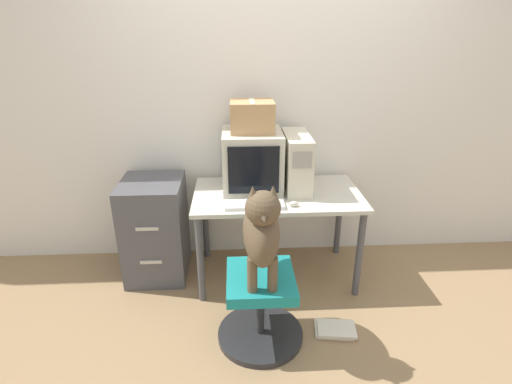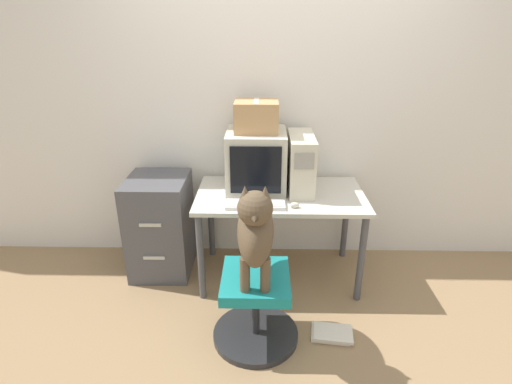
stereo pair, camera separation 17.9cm
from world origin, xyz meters
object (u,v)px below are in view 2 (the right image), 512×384
Objects in this scene: office_chair at (256,307)px; filing_cabinet at (161,225)px; cardboard_box at (256,116)px; pc_tower at (301,163)px; crt_monitor at (256,160)px; dog at (255,228)px; keyboard at (255,204)px; book_stack_floor at (332,333)px.

filing_cabinet is at bearing 134.74° from office_chair.
pc_tower is at bearing -4.23° from cardboard_box.
crt_monitor reaches higher than dog.
keyboard is at bearing -22.01° from filing_cabinet.
filing_cabinet is (-1.08, -0.01, -0.52)m from pc_tower.
dog is (-0.32, -0.82, -0.10)m from pc_tower.
dog is 2.27× the size of book_stack_floor.
crt_monitor is at bearing 2.45° from filing_cabinet.
crt_monitor is at bearing 176.45° from pc_tower.
filing_cabinet is 1.51m from book_stack_floor.
cardboard_box is 1.10× the size of book_stack_floor.
dog is at bearing -46.66° from filing_cabinet.
crt_monitor is 0.85m from dog.
crt_monitor is at bearing 90.76° from dog.
keyboard is (0.00, -0.34, -0.20)m from crt_monitor.
cardboard_box reaches higher than office_chair.
office_chair is at bearing -88.68° from keyboard.
office_chair is 0.69× the size of filing_cabinet.
book_stack_floor is at bearing 1.84° from office_chair.
pc_tower is at bearing 102.79° from book_stack_floor.
keyboard is 0.74× the size of office_chair.
pc_tower is 1.17× the size of keyboard.
keyboard is 0.64× the size of dog.
crt_monitor reaches higher than office_chair.
book_stack_floor is (0.17, -0.77, -0.89)m from pc_tower.
pc_tower reaches higher than office_chair.
pc_tower is (0.33, -0.02, -0.01)m from crt_monitor.
cardboard_box is (0.00, 0.00, 0.32)m from crt_monitor.
crt_monitor is 0.33m from pc_tower.
pc_tower is at bearing 0.63° from filing_cabinet.
filing_cabinet is at bearing 133.34° from dog.
cardboard_box is (-0.01, 0.85, 0.44)m from dog.
office_chair is (0.01, -0.47, -0.49)m from keyboard.
crt_monitor is at bearing 122.45° from book_stack_floor.
book_stack_floor is (0.50, -0.79, -1.23)m from cardboard_box.
crt_monitor is 1.59× the size of book_stack_floor.
dog is at bearing -88.78° from keyboard.
pc_tower is 0.49m from keyboard.
pc_tower is at bearing -3.55° from crt_monitor.
crt_monitor reaches higher than filing_cabinet.
book_stack_floor is at bearing -42.02° from keyboard.
cardboard_box is (0.75, 0.04, 0.86)m from filing_cabinet.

